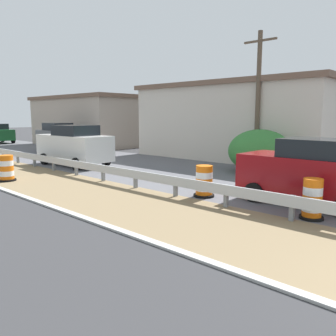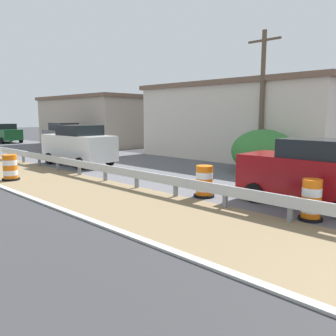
# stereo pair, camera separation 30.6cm
# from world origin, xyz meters

# --- Properties ---
(guardrail_median) EXTENTS (0.18, 41.28, 0.71)m
(guardrail_median) POSITION_xyz_m (2.30, 3.67, 0.52)
(guardrail_median) COLOR #ADB2B7
(guardrail_median) RESTS_ON ground
(traffic_barrel_nearest) EXTENTS (0.64, 0.64, 1.12)m
(traffic_barrel_nearest) POSITION_xyz_m (2.89, 4.38, 0.51)
(traffic_barrel_nearest) COLOR orange
(traffic_barrel_nearest) RESTS_ON ground
(traffic_barrel_close) EXTENTS (0.72, 0.72, 1.09)m
(traffic_barrel_close) POSITION_xyz_m (3.01, 8.08, 0.49)
(traffic_barrel_close) COLOR orange
(traffic_barrel_close) RESTS_ON ground
(traffic_barrel_mid) EXTENTS (0.73, 0.73, 1.11)m
(traffic_barrel_mid) POSITION_xyz_m (-0.41, 16.03, 0.50)
(traffic_barrel_mid) COLOR orange
(traffic_barrel_mid) RESTS_ON ground
(car_lead_near_lane) EXTENTS (2.25, 4.83, 2.25)m
(car_lead_near_lane) POSITION_xyz_m (4.13, 17.93, 1.13)
(car_lead_near_lane) COLOR silver
(car_lead_near_lane) RESTS_ON ground
(car_trailing_near_lane) EXTENTS (2.06, 4.25, 2.21)m
(car_trailing_near_lane) POSITION_xyz_m (7.31, 25.08, 1.10)
(car_trailing_near_lane) COLOR #4C5156
(car_trailing_near_lane) RESTS_ON ground
(car_lead_far_lane) EXTENTS (2.08, 4.22, 2.08)m
(car_lead_far_lane) POSITION_xyz_m (4.41, 5.01, 1.04)
(car_lead_far_lane) COLOR maroon
(car_lead_far_lane) RESTS_ON ground
(car_mid_far_lane) EXTENTS (2.13, 4.11, 1.94)m
(car_mid_far_lane) POSITION_xyz_m (7.51, 37.27, 0.97)
(car_mid_far_lane) COLOR #195128
(car_mid_far_lane) RESTS_ON ground
(roadside_shop_near) EXTENTS (8.90, 13.14, 4.85)m
(roadside_shop_near) POSITION_xyz_m (14.70, 13.11, 2.43)
(roadside_shop_near) COLOR beige
(roadside_shop_near) RESTS_ON ground
(roadside_shop_far) EXTENTS (7.95, 11.62, 4.51)m
(roadside_shop_far) POSITION_xyz_m (13.32, 28.41, 2.27)
(roadside_shop_far) COLOR #AD9E8E
(roadside_shop_far) RESTS_ON ground
(utility_pole_near) EXTENTS (0.24, 1.80, 7.07)m
(utility_pole_near) POSITION_xyz_m (10.29, 10.05, 3.69)
(utility_pole_near) COLOR brown
(utility_pole_near) RESTS_ON ground
(bush_roadside) EXTENTS (3.03, 3.03, 2.12)m
(bush_roadside) POSITION_xyz_m (8.83, 9.07, 1.06)
(bush_roadside) COLOR #337533
(bush_roadside) RESTS_ON ground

